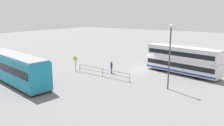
{
  "coord_description": "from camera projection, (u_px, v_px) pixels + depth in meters",
  "views": [
    {
      "loc": [
        -13.92,
        29.36,
        8.35
      ],
      "look_at": [
        1.79,
        5.88,
        1.99
      ],
      "focal_mm": 35.18,
      "sensor_mm": 36.0,
      "label": 1
    }
  ],
  "objects": [
    {
      "name": "double_decker_bus",
      "position": [
        182.0,
        60.0,
        30.81
      ],
      "size": [
        10.81,
        4.56,
        3.86
      ],
      "color": "silver",
      "rests_on": "ground"
    },
    {
      "name": "pedestrian_near_railing",
      "position": [
        111.0,
        67.0,
        31.29
      ],
      "size": [
        0.43,
        0.43,
        1.71
      ],
      "color": "black",
      "rests_on": "ground"
    },
    {
      "name": "tram_yellow",
      "position": [
        16.0,
        68.0,
        26.75
      ],
      "size": [
        12.68,
        4.64,
        3.58
      ],
      "color": "teal",
      "rests_on": "ground"
    },
    {
      "name": "pedestrian_railing",
      "position": [
        102.0,
        71.0,
        29.81
      ],
      "size": [
        8.79,
        0.55,
        1.08
      ],
      "color": "gray",
      "rests_on": "ground"
    },
    {
      "name": "street_lamp",
      "position": [
        170.0,
        52.0,
        24.0
      ],
      "size": [
        0.36,
        0.36,
        7.29
      ],
      "color": "#4C4C51",
      "rests_on": "ground"
    },
    {
      "name": "info_sign",
      "position": [
        75.0,
        61.0,
        32.24
      ],
      "size": [
        1.13,
        0.37,
        2.31
      ],
      "color": "slate",
      "rests_on": "ground"
    },
    {
      "name": "ground_plane",
      "position": [
        143.0,
        70.0,
        33.19
      ],
      "size": [
        160.0,
        160.0,
        0.0
      ],
      "primitive_type": "plane",
      "color": "slate"
    }
  ]
}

